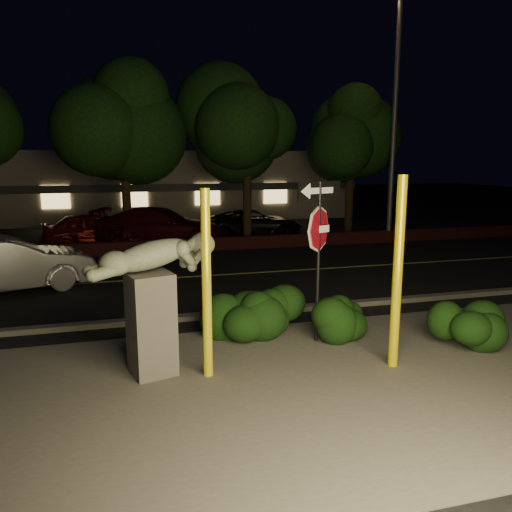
{
  "coord_description": "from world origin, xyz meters",
  "views": [
    {
      "loc": [
        -2.73,
        -7.93,
        3.61
      ],
      "look_at": [
        -0.07,
        1.89,
        1.6
      ],
      "focal_mm": 35.0,
      "sensor_mm": 36.0,
      "label": 1
    }
  ],
  "objects_px": {
    "yellow_pole_right": "(397,274)",
    "silver_sedan": "(3,265)",
    "signpost": "(319,230)",
    "parked_car_dark": "(254,223)",
    "parked_car_darkred": "(160,226)",
    "yellow_pole_left": "(207,285)",
    "sculpture": "(152,291)",
    "parked_car_red": "(93,229)",
    "streetlight": "(391,96)"
  },
  "relations": [
    {
      "from": "yellow_pole_right",
      "to": "silver_sedan",
      "type": "height_order",
      "value": "yellow_pole_right"
    },
    {
      "from": "parked_car_red",
      "to": "parked_car_darkred",
      "type": "bearing_deg",
      "value": -112.07
    },
    {
      "from": "parked_car_darkred",
      "to": "yellow_pole_right",
      "type": "bearing_deg",
      "value": -151.53
    },
    {
      "from": "silver_sedan",
      "to": "yellow_pole_left",
      "type": "bearing_deg",
      "value": -164.33
    },
    {
      "from": "yellow_pole_right",
      "to": "silver_sedan",
      "type": "relative_size",
      "value": 0.71
    },
    {
      "from": "yellow_pole_right",
      "to": "yellow_pole_left",
      "type": "bearing_deg",
      "value": 171.89
    },
    {
      "from": "yellow_pole_left",
      "to": "parked_car_dark",
      "type": "xyz_separation_m",
      "value": [
        4.68,
        14.53,
        -0.95
      ]
    },
    {
      "from": "signpost",
      "to": "parked_car_dark",
      "type": "bearing_deg",
      "value": 58.98
    },
    {
      "from": "streetlight",
      "to": "parked_car_dark",
      "type": "height_order",
      "value": "streetlight"
    },
    {
      "from": "streetlight",
      "to": "parked_car_red",
      "type": "xyz_separation_m",
      "value": [
        -12.19,
        2.6,
        -5.44
      ]
    },
    {
      "from": "sculpture",
      "to": "parked_car_dark",
      "type": "xyz_separation_m",
      "value": [
        5.53,
        14.19,
        -0.83
      ]
    },
    {
      "from": "yellow_pole_left",
      "to": "yellow_pole_right",
      "type": "bearing_deg",
      "value": -8.11
    },
    {
      "from": "parked_car_red",
      "to": "silver_sedan",
      "type": "bearing_deg",
      "value": 157.27
    },
    {
      "from": "silver_sedan",
      "to": "parked_car_dark",
      "type": "height_order",
      "value": "silver_sedan"
    },
    {
      "from": "yellow_pole_left",
      "to": "signpost",
      "type": "bearing_deg",
      "value": 23.74
    },
    {
      "from": "yellow_pole_left",
      "to": "sculpture",
      "type": "relative_size",
      "value": 1.34
    },
    {
      "from": "signpost",
      "to": "silver_sedan",
      "type": "bearing_deg",
      "value": 118.86
    },
    {
      "from": "parked_car_darkred",
      "to": "parked_car_dark",
      "type": "bearing_deg",
      "value": -58.67
    },
    {
      "from": "yellow_pole_left",
      "to": "streetlight",
      "type": "bearing_deg",
      "value": 49.75
    },
    {
      "from": "parked_car_darkred",
      "to": "silver_sedan",
      "type": "bearing_deg",
      "value": 161.3
    },
    {
      "from": "signpost",
      "to": "silver_sedan",
      "type": "height_order",
      "value": "signpost"
    },
    {
      "from": "parked_car_darkred",
      "to": "signpost",
      "type": "bearing_deg",
      "value": -153.85
    },
    {
      "from": "streetlight",
      "to": "parked_car_dark",
      "type": "xyz_separation_m",
      "value": [
        -5.04,
        3.06,
        -5.51
      ]
    },
    {
      "from": "streetlight",
      "to": "parked_car_red",
      "type": "distance_m",
      "value": 13.6
    },
    {
      "from": "yellow_pole_right",
      "to": "parked_car_dark",
      "type": "bearing_deg",
      "value": 84.37
    },
    {
      "from": "sculpture",
      "to": "silver_sedan",
      "type": "distance_m",
      "value": 7.33
    },
    {
      "from": "signpost",
      "to": "parked_car_darkred",
      "type": "xyz_separation_m",
      "value": [
        -2.08,
        12.34,
        -1.48
      ]
    },
    {
      "from": "yellow_pole_left",
      "to": "sculpture",
      "type": "xyz_separation_m",
      "value": [
        -0.85,
        0.35,
        -0.12
      ]
    },
    {
      "from": "yellow_pole_left",
      "to": "silver_sedan",
      "type": "relative_size",
      "value": 0.67
    },
    {
      "from": "parked_car_red",
      "to": "parked_car_dark",
      "type": "bearing_deg",
      "value": -94.2
    },
    {
      "from": "parked_car_dark",
      "to": "parked_car_darkred",
      "type": "bearing_deg",
      "value": 108.12
    },
    {
      "from": "yellow_pole_right",
      "to": "signpost",
      "type": "relative_size",
      "value": 1.05
    },
    {
      "from": "streetlight",
      "to": "parked_car_darkred",
      "type": "height_order",
      "value": "streetlight"
    },
    {
      "from": "yellow_pole_left",
      "to": "signpost",
      "type": "xyz_separation_m",
      "value": [
        2.36,
        1.04,
        0.68
      ]
    },
    {
      "from": "sculpture",
      "to": "silver_sedan",
      "type": "relative_size",
      "value": 0.5
    },
    {
      "from": "yellow_pole_right",
      "to": "parked_car_red",
      "type": "relative_size",
      "value": 0.83
    },
    {
      "from": "sculpture",
      "to": "parked_car_darkred",
      "type": "xyz_separation_m",
      "value": [
        1.13,
        13.03,
        -0.67
      ]
    },
    {
      "from": "streetlight",
      "to": "silver_sedan",
      "type": "bearing_deg",
      "value": -161.97
    },
    {
      "from": "parked_car_red",
      "to": "yellow_pole_right",
      "type": "bearing_deg",
      "value": -166.53
    },
    {
      "from": "signpost",
      "to": "streetlight",
      "type": "relative_size",
      "value": 0.31
    },
    {
      "from": "silver_sedan",
      "to": "signpost",
      "type": "bearing_deg",
      "value": -147.61
    },
    {
      "from": "signpost",
      "to": "parked_car_dark",
      "type": "distance_m",
      "value": 13.79
    },
    {
      "from": "yellow_pole_right",
      "to": "sculpture",
      "type": "xyz_separation_m",
      "value": [
        -4.05,
        0.8,
        -0.22
      ]
    },
    {
      "from": "parked_car_darkred",
      "to": "parked_car_dark",
      "type": "xyz_separation_m",
      "value": [
        4.39,
        1.16,
        -0.16
      ]
    },
    {
      "from": "yellow_pole_left",
      "to": "signpost",
      "type": "relative_size",
      "value": 0.99
    },
    {
      "from": "parked_car_red",
      "to": "parked_car_dark",
      "type": "xyz_separation_m",
      "value": [
        7.15,
        0.46,
        -0.07
      ]
    },
    {
      "from": "yellow_pole_left",
      "to": "parked_car_darkred",
      "type": "distance_m",
      "value": 13.4
    },
    {
      "from": "yellow_pole_right",
      "to": "silver_sedan",
      "type": "distance_m",
      "value": 10.51
    },
    {
      "from": "silver_sedan",
      "to": "parked_car_red",
      "type": "height_order",
      "value": "silver_sedan"
    },
    {
      "from": "streetlight",
      "to": "parked_car_dark",
      "type": "relative_size",
      "value": 2.31
    }
  ]
}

